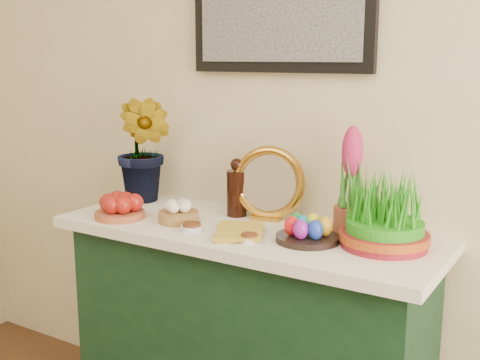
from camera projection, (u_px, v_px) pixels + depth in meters
name	position (u px, v px, depth m)	size (l,w,h in m)	color
sideboard	(247.00, 346.00, 2.25)	(1.30, 0.45, 0.85)	#13341C
tablecloth	(247.00, 232.00, 2.16)	(1.40, 0.55, 0.04)	beige
hyacinth_green	(144.00, 132.00, 2.47)	(0.29, 0.25, 0.59)	#317B23
apple_bowl	(120.00, 208.00, 2.26)	(0.19, 0.19, 0.09)	#A25033
garlic_basket	(178.00, 213.00, 2.21)	(0.17, 0.17, 0.08)	olive
vinegar_cruet	(237.00, 191.00, 2.29)	(0.08, 0.08, 0.22)	black
mirror	(269.00, 184.00, 2.23)	(0.28, 0.13, 0.28)	gold
book	(216.00, 230.00, 2.06)	(0.15, 0.21, 0.03)	gold
spice_dish_left	(192.00, 227.00, 2.10)	(0.08, 0.08, 0.03)	silver
spice_dish_right	(249.00, 238.00, 1.98)	(0.07, 0.07, 0.03)	silver
egg_plate	(307.00, 231.00, 1.98)	(0.25, 0.25, 0.09)	black
hyacinth_pink	(351.00, 186.00, 2.05)	(0.11, 0.11, 0.37)	brown
wheatgrass_sabzeh	(385.00, 216.00, 1.91)	(0.29, 0.29, 0.23)	maroon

